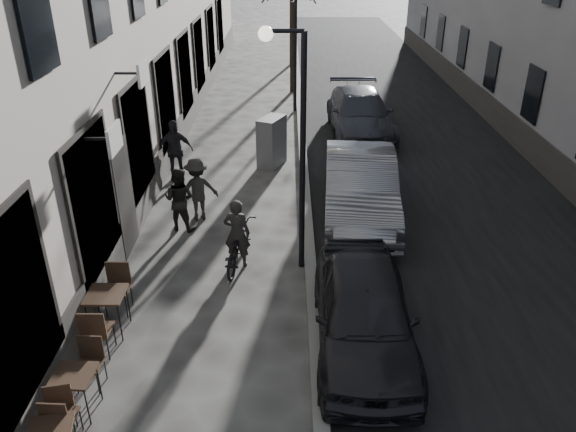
{
  "coord_description": "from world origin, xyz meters",
  "views": [
    {
      "loc": [
        -0.3,
        -4.55,
        6.62
      ],
      "look_at": [
        -0.29,
        4.9,
        1.8
      ],
      "focal_mm": 35.0,
      "sensor_mm": 36.0,
      "label": 1
    }
  ],
  "objects_px": {
    "streetlamp_near": "(294,129)",
    "pedestrian_far": "(175,150)",
    "streetlamp_far": "(291,31)",
    "utility_cabinet": "(272,142)",
    "bistro_set_b": "(76,389)",
    "pedestrian_mid": "(197,189)",
    "pedestrian_near": "(179,199)",
    "car_near": "(364,312)",
    "bicycle": "(238,245)",
    "car_far": "(360,114)",
    "bistro_set_c": "(108,308)",
    "car_mid": "(360,186)"
  },
  "relations": [
    {
      "from": "streetlamp_near",
      "to": "pedestrian_far",
      "type": "height_order",
      "value": "streetlamp_near"
    },
    {
      "from": "streetlamp_far",
      "to": "utility_cabinet",
      "type": "height_order",
      "value": "streetlamp_far"
    },
    {
      "from": "bistro_set_b",
      "to": "pedestrian_mid",
      "type": "xyz_separation_m",
      "value": [
        0.93,
        6.51,
        0.37
      ]
    },
    {
      "from": "pedestrian_mid",
      "to": "bistro_set_b",
      "type": "bearing_deg",
      "value": 61.56
    },
    {
      "from": "pedestrian_near",
      "to": "utility_cabinet",
      "type": "bearing_deg",
      "value": -100.92
    },
    {
      "from": "streetlamp_near",
      "to": "pedestrian_near",
      "type": "relative_size",
      "value": 3.18
    },
    {
      "from": "bistro_set_b",
      "to": "car_near",
      "type": "relative_size",
      "value": 0.35
    },
    {
      "from": "pedestrian_near",
      "to": "bicycle",
      "type": "bearing_deg",
      "value": 147.99
    },
    {
      "from": "streetlamp_far",
      "to": "pedestrian_near",
      "type": "bearing_deg",
      "value": -105.1
    },
    {
      "from": "pedestrian_mid",
      "to": "car_far",
      "type": "bearing_deg",
      "value": -146.43
    },
    {
      "from": "streetlamp_near",
      "to": "pedestrian_near",
      "type": "xyz_separation_m",
      "value": [
        -2.76,
        1.75,
        -2.36
      ]
    },
    {
      "from": "bicycle",
      "to": "car_near",
      "type": "distance_m",
      "value": 3.64
    },
    {
      "from": "streetlamp_near",
      "to": "bistro_set_c",
      "type": "height_order",
      "value": "streetlamp_near"
    },
    {
      "from": "streetlamp_near",
      "to": "utility_cabinet",
      "type": "distance_m",
      "value": 6.51
    },
    {
      "from": "pedestrian_mid",
      "to": "pedestrian_near",
      "type": "bearing_deg",
      "value": 36.66
    },
    {
      "from": "car_far",
      "to": "utility_cabinet",
      "type": "bearing_deg",
      "value": -137.04
    },
    {
      "from": "streetlamp_far",
      "to": "utility_cabinet",
      "type": "distance_m",
      "value": 6.47
    },
    {
      "from": "bicycle",
      "to": "pedestrian_mid",
      "type": "relative_size",
      "value": 1.13
    },
    {
      "from": "streetlamp_near",
      "to": "bistro_set_c",
      "type": "xyz_separation_m",
      "value": [
        -3.4,
        -2.25,
        -2.65
      ]
    },
    {
      "from": "bistro_set_b",
      "to": "utility_cabinet",
      "type": "bearing_deg",
      "value": 77.89
    },
    {
      "from": "streetlamp_far",
      "to": "car_far",
      "type": "xyz_separation_m",
      "value": [
        2.47,
        -3.01,
        -2.4
      ]
    },
    {
      "from": "bistro_set_c",
      "to": "car_far",
      "type": "distance_m",
      "value": 12.69
    },
    {
      "from": "bistro_set_b",
      "to": "bicycle",
      "type": "bearing_deg",
      "value": 66.39
    },
    {
      "from": "pedestrian_mid",
      "to": "car_far",
      "type": "height_order",
      "value": "pedestrian_mid"
    },
    {
      "from": "streetlamp_near",
      "to": "pedestrian_far",
      "type": "relative_size",
      "value": 2.8
    },
    {
      "from": "car_near",
      "to": "car_far",
      "type": "relative_size",
      "value": 0.8
    },
    {
      "from": "pedestrian_far",
      "to": "car_far",
      "type": "relative_size",
      "value": 0.34
    },
    {
      "from": "bicycle",
      "to": "car_mid",
      "type": "bearing_deg",
      "value": -131.52
    },
    {
      "from": "car_mid",
      "to": "car_near",
      "type": "bearing_deg",
      "value": -91.86
    },
    {
      "from": "bicycle",
      "to": "car_far",
      "type": "bearing_deg",
      "value": -103.52
    },
    {
      "from": "streetlamp_near",
      "to": "car_near",
      "type": "height_order",
      "value": "streetlamp_near"
    },
    {
      "from": "pedestrian_far",
      "to": "car_mid",
      "type": "height_order",
      "value": "pedestrian_far"
    },
    {
      "from": "bistro_set_b",
      "to": "pedestrian_mid",
      "type": "distance_m",
      "value": 6.59
    },
    {
      "from": "utility_cabinet",
      "to": "streetlamp_far",
      "type": "bearing_deg",
      "value": 108.94
    },
    {
      "from": "pedestrian_far",
      "to": "car_mid",
      "type": "bearing_deg",
      "value": -37.24
    },
    {
      "from": "streetlamp_far",
      "to": "bicycle",
      "type": "xyz_separation_m",
      "value": [
        -1.22,
        -11.94,
        -2.67
      ]
    },
    {
      "from": "utility_cabinet",
      "to": "pedestrian_far",
      "type": "relative_size",
      "value": 0.85
    },
    {
      "from": "utility_cabinet",
      "to": "car_near",
      "type": "bearing_deg",
      "value": -53.19
    },
    {
      "from": "bistro_set_c",
      "to": "pedestrian_mid",
      "type": "distance_m",
      "value": 4.68
    },
    {
      "from": "pedestrian_far",
      "to": "car_near",
      "type": "distance_m",
      "value": 8.82
    },
    {
      "from": "utility_cabinet",
      "to": "car_near",
      "type": "xyz_separation_m",
      "value": [
        1.82,
        -8.67,
        -0.05
      ]
    },
    {
      "from": "pedestrian_mid",
      "to": "car_mid",
      "type": "height_order",
      "value": "car_mid"
    },
    {
      "from": "pedestrian_near",
      "to": "pedestrian_far",
      "type": "relative_size",
      "value": 0.88
    },
    {
      "from": "pedestrian_far",
      "to": "car_near",
      "type": "relative_size",
      "value": 0.43
    },
    {
      "from": "bistro_set_c",
      "to": "pedestrian_near",
      "type": "bearing_deg",
      "value": 81.27
    },
    {
      "from": "streetlamp_near",
      "to": "car_near",
      "type": "distance_m",
      "value": 3.79
    },
    {
      "from": "car_mid",
      "to": "car_far",
      "type": "distance_m",
      "value": 6.56
    },
    {
      "from": "streetlamp_near",
      "to": "bistro_set_b",
      "type": "relative_size",
      "value": 3.42
    },
    {
      "from": "pedestrian_far",
      "to": "car_far",
      "type": "height_order",
      "value": "pedestrian_far"
    },
    {
      "from": "bistro_set_b",
      "to": "car_mid",
      "type": "bearing_deg",
      "value": 55.66
    }
  ]
}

